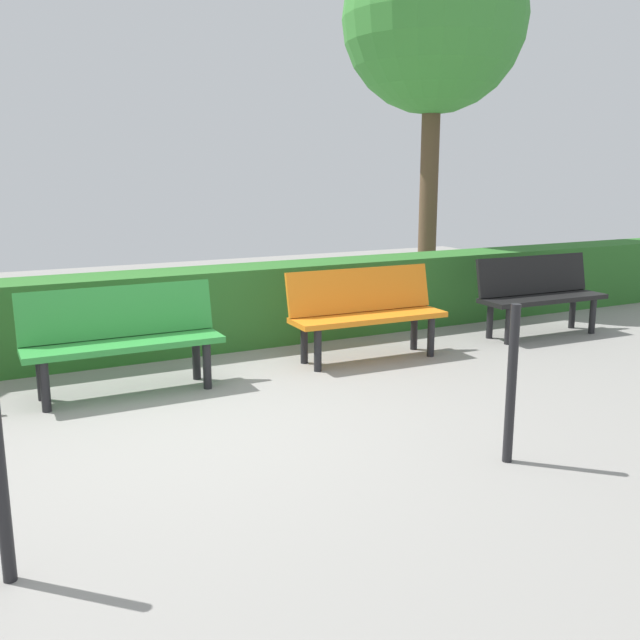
{
  "coord_description": "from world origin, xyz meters",
  "views": [
    {
      "loc": [
        1.3,
        4.65,
        1.78
      ],
      "look_at": [
        -1.28,
        -0.44,
        0.55
      ],
      "focal_mm": 39.13,
      "sensor_mm": 36.0,
      "label": 1
    }
  ],
  "objects_px": {
    "bench_green": "(122,334)",
    "tree_near": "(434,21)",
    "bench_orange": "(365,309)",
    "bench_black": "(539,291)"
  },
  "relations": [
    {
      "from": "bench_black",
      "to": "bench_orange",
      "type": "relative_size",
      "value": 0.98
    },
    {
      "from": "bench_orange",
      "to": "bench_green",
      "type": "distance_m",
      "value": 2.29
    },
    {
      "from": "bench_green",
      "to": "bench_black",
      "type": "bearing_deg",
      "value": -179.79
    },
    {
      "from": "bench_black",
      "to": "bench_green",
      "type": "distance_m",
      "value": 4.49
    },
    {
      "from": "bench_black",
      "to": "tree_near",
      "type": "bearing_deg",
      "value": -94.03
    },
    {
      "from": "tree_near",
      "to": "bench_orange",
      "type": "bearing_deg",
      "value": 44.97
    },
    {
      "from": "bench_green",
      "to": "tree_near",
      "type": "relative_size",
      "value": 0.31
    },
    {
      "from": "bench_black",
      "to": "tree_near",
      "type": "xyz_separation_m",
      "value": [
        -0.25,
        -2.46,
        3.22
      ]
    },
    {
      "from": "bench_orange",
      "to": "tree_near",
      "type": "relative_size",
      "value": 0.31
    },
    {
      "from": "bench_black",
      "to": "tree_near",
      "type": "distance_m",
      "value": 4.06
    }
  ]
}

